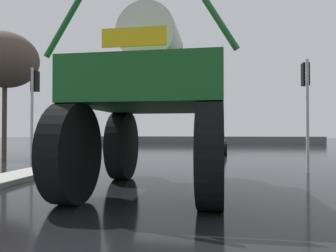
# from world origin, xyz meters

# --- Properties ---
(ground_plane) EXTENTS (120.00, 120.00, 0.00)m
(ground_plane) POSITION_xyz_m (0.00, 18.00, 0.00)
(ground_plane) COLOR black
(oversize_sprayer) EXTENTS (3.95, 5.69, 4.43)m
(oversize_sprayer) POSITION_xyz_m (0.71, 7.66, 2.21)
(oversize_sprayer) COLOR black
(oversize_sprayer) RESTS_ON ground
(sedan_ahead) EXTENTS (2.14, 4.22, 1.52)m
(sedan_ahead) POSITION_xyz_m (2.34, 21.24, 0.71)
(sedan_ahead) COLOR black
(sedan_ahead) RESTS_ON ground
(traffic_signal_near_left) EXTENTS (0.24, 0.54, 4.08)m
(traffic_signal_near_left) POSITION_xyz_m (-5.03, 11.93, 2.98)
(traffic_signal_near_left) COLOR #A8AAAF
(traffic_signal_near_left) RESTS_ON ground
(traffic_signal_near_right) EXTENTS (0.24, 0.54, 4.13)m
(traffic_signal_near_right) POSITION_xyz_m (5.62, 11.93, 3.01)
(traffic_signal_near_right) COLOR #A8AAAF
(traffic_signal_near_right) RESTS_ON ground
(traffic_signal_far_left) EXTENTS (0.24, 0.55, 3.84)m
(traffic_signal_far_left) POSITION_xyz_m (-5.17, 26.67, 2.80)
(traffic_signal_far_left) COLOR #A8AAAF
(traffic_signal_far_left) RESTS_ON ground
(bare_tree_left) EXTENTS (4.17, 4.17, 7.84)m
(bare_tree_left) POSITION_xyz_m (-10.82, 18.51, 6.05)
(bare_tree_left) COLOR #473828
(bare_tree_left) RESTS_ON ground
(roadside_barrier) EXTENTS (30.92, 0.24, 0.90)m
(roadside_barrier) POSITION_xyz_m (0.00, 37.85, 0.45)
(roadside_barrier) COLOR #59595B
(roadside_barrier) RESTS_ON ground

